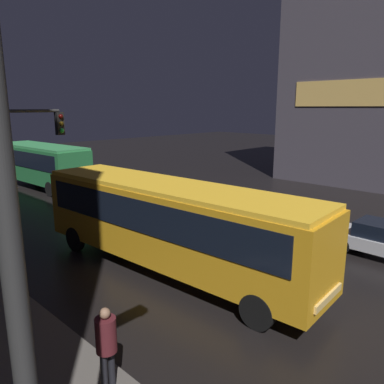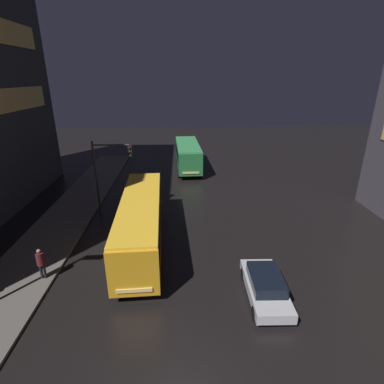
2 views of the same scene
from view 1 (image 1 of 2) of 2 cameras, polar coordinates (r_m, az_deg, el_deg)
The scene contains 5 objects.
bus_near at distance 13.16m, azimuth -3.51°, elevation -3.99°, with size 3.05×11.55×3.20m.
bus_far at distance 29.44m, azimuth -21.93°, elevation 4.34°, with size 2.98×9.30×3.11m.
pedestrian_far at distance 8.16m, azimuth -12.93°, elevation -21.18°, with size 0.43×0.43×1.80m.
traffic_light_main at distance 15.44m, azimuth -24.93°, elevation 5.05°, with size 2.99×0.35×5.94m.
street_lamp_sidewalk at distance 3.09m, azimuth -22.36°, elevation -0.74°, with size 1.25×0.36×7.44m.
Camera 1 is at (-11.11, 1.31, 5.76)m, focal length 35.00 mm.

